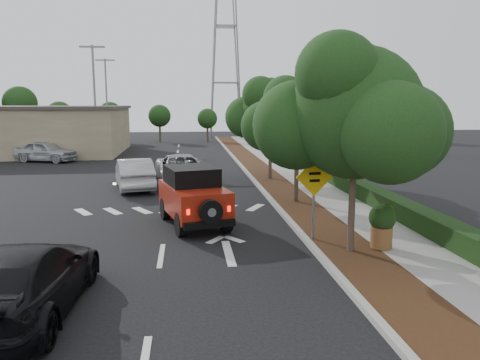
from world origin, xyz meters
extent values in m
plane|color=black|center=(0.00, 0.00, 0.00)|extent=(120.00, 120.00, 0.00)
cube|color=#9E9B93|center=(4.60, 12.00, 0.07)|extent=(0.20, 70.00, 0.15)
cube|color=black|center=(5.60, 12.00, 0.06)|extent=(1.80, 70.00, 0.12)
cube|color=gray|center=(7.50, 12.00, 0.06)|extent=(2.00, 70.00, 0.12)
cube|color=black|center=(8.90, 12.00, 0.40)|extent=(0.80, 70.00, 0.80)
cylinder|color=black|center=(-0.06, 4.44, 0.41)|extent=(0.48, 0.86, 0.82)
cylinder|color=black|center=(1.49, 4.83, 0.41)|extent=(0.48, 0.86, 0.82)
cylinder|color=black|center=(0.57, 1.95, 0.41)|extent=(0.48, 0.86, 0.82)
cylinder|color=black|center=(2.12, 2.33, 0.41)|extent=(0.48, 0.86, 0.82)
cube|color=maroon|center=(1.03, 3.39, 0.97)|extent=(2.71, 4.12, 1.02)
cube|color=black|center=(0.96, 3.69, 1.81)|extent=(2.15, 2.43, 0.65)
cube|color=maroon|center=(0.68, 4.78, 0.89)|extent=(1.83, 1.42, 0.84)
cube|color=black|center=(1.51, 1.47, 0.51)|extent=(1.74, 0.61, 0.23)
cylinder|color=black|center=(1.55, 1.33, 0.97)|extent=(0.81, 0.41, 0.78)
cube|color=#FF190C|center=(0.82, 1.36, 0.97)|extent=(0.11, 0.06, 0.18)
cube|color=#FF190C|center=(2.18, 1.70, 0.97)|extent=(0.11, 0.06, 0.18)
imported|color=#9EA0A6|center=(0.50, 12.47, 0.79)|extent=(3.31, 5.98, 1.58)
imported|color=black|center=(-2.65, -3.62, 0.78)|extent=(2.41, 5.45, 1.56)
imported|color=#B0B2B8|center=(-1.94, 11.21, 0.80)|extent=(2.62, 5.09, 1.60)
imported|color=#ACAFB4|center=(-9.88, 23.49, 0.81)|extent=(5.11, 3.53, 1.62)
cylinder|color=slate|center=(4.80, 0.78, 1.34)|extent=(0.09, 0.09, 2.41)
cube|color=yellow|center=(4.80, 0.75, 2.15)|extent=(1.23, 0.18, 1.23)
cube|color=black|center=(4.81, 0.72, 2.26)|extent=(0.39, 0.06, 0.09)
cube|color=black|center=(4.81, 0.72, 2.03)|extent=(0.34, 0.05, 0.09)
cylinder|color=brown|center=(6.60, -0.40, 0.46)|extent=(0.70, 0.70, 0.64)
sphere|color=black|center=(6.60, -0.40, 1.07)|extent=(0.80, 0.80, 0.80)
imported|color=black|center=(6.60, -0.40, 1.16)|extent=(0.73, 0.65, 0.76)
camera|label=1|loc=(0.80, -13.45, 4.47)|focal=35.00mm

